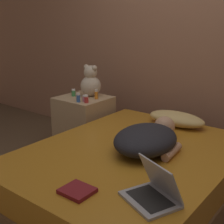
{
  "coord_description": "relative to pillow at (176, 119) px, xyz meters",
  "views": [
    {
      "loc": [
        1.2,
        -1.77,
        1.4
      ],
      "look_at": [
        -0.35,
        0.23,
        0.65
      ],
      "focal_mm": 50.0,
      "sensor_mm": 36.0,
      "label": 1
    }
  ],
  "objects": [
    {
      "name": "ground_plane",
      "position": [
        0.0,
        -0.73,
        -0.53
      ],
      "size": [
        12.0,
        12.0,
        0.0
      ],
      "primitive_type": "plane",
      "color": "brown"
    },
    {
      "name": "wall_back",
      "position": [
        0.0,
        0.46,
        0.77
      ],
      "size": [
        8.0,
        0.06,
        2.6
      ],
      "color": "#996B51",
      "rests_on": "ground_plane"
    },
    {
      "name": "bed",
      "position": [
        0.0,
        -0.73,
        -0.3
      ],
      "size": [
        1.4,
        1.81,
        0.47
      ],
      "color": "brown",
      "rests_on": "ground_plane"
    },
    {
      "name": "nightstand",
      "position": [
        -1.01,
        -0.15,
        -0.23
      ],
      "size": [
        0.51,
        0.48,
        0.6
      ],
      "color": "tan",
      "rests_on": "ground_plane"
    },
    {
      "name": "pillow",
      "position": [
        0.0,
        0.0,
        0.0
      ],
      "size": [
        0.54,
        0.26,
        0.13
      ],
      "color": "tan",
      "rests_on": "bed"
    },
    {
      "name": "person_lying",
      "position": [
        0.09,
        -0.63,
        0.03
      ],
      "size": [
        0.49,
        0.74,
        0.19
      ],
      "rotation": [
        0.0,
        0.0,
        0.11
      ],
      "color": "black",
      "rests_on": "bed"
    },
    {
      "name": "laptop",
      "position": [
        0.47,
        -1.19,
        -0.01
      ],
      "size": [
        0.35,
        0.32,
        0.22
      ],
      "rotation": [
        0.0,
        0.0,
        -0.4
      ],
      "color": "#9E9EA3",
      "rests_on": "bed"
    },
    {
      "name": "teddy_bear",
      "position": [
        -0.99,
        -0.05,
        0.22
      ],
      "size": [
        0.22,
        0.22,
        0.33
      ],
      "color": "beige",
      "rests_on": "nightstand"
    },
    {
      "name": "bottle_red",
      "position": [
        -0.83,
        -0.3,
        0.12
      ],
      "size": [
        0.04,
        0.04,
        0.08
      ],
      "color": "#B72D2D",
      "rests_on": "nightstand"
    },
    {
      "name": "bottle_blue",
      "position": [
        -0.92,
        -0.32,
        0.12
      ],
      "size": [
        0.04,
        0.04,
        0.09
      ],
      "color": "#3866B2",
      "rests_on": "nightstand"
    },
    {
      "name": "bottle_green",
      "position": [
        -1.13,
        -0.18,
        0.11
      ],
      "size": [
        0.04,
        0.04,
        0.08
      ],
      "color": "#3D8E4C",
      "rests_on": "nightstand"
    },
    {
      "name": "bottle_orange",
      "position": [
        -0.86,
        -0.12,
        0.13
      ],
      "size": [
        0.03,
        0.03,
        0.1
      ],
      "color": "orange",
      "rests_on": "nightstand"
    },
    {
      "name": "bottle_pink",
      "position": [
        -0.88,
        -0.26,
        0.11
      ],
      "size": [
        0.05,
        0.05,
        0.06
      ],
      "color": "pink",
      "rests_on": "nightstand"
    },
    {
      "name": "book",
      "position": [
        0.1,
        -1.39,
        -0.05
      ],
      "size": [
        0.18,
        0.16,
        0.02
      ],
      "rotation": [
        0.0,
        0.0,
        0.01
      ],
      "color": "maroon",
      "rests_on": "bed"
    }
  ]
}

